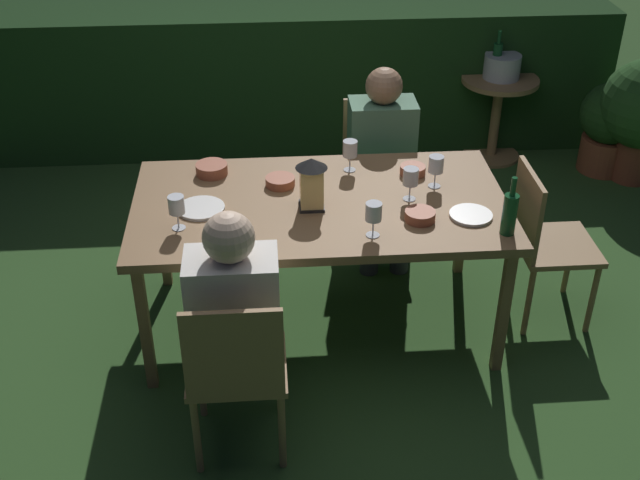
% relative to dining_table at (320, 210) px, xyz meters
% --- Properties ---
extents(ground_plane, '(16.00, 16.00, 0.00)m').
position_rel_dining_table_xyz_m(ground_plane, '(0.00, 0.00, -0.70)').
color(ground_plane, '#2D5123').
extents(dining_table, '(1.85, 1.00, 0.76)m').
position_rel_dining_table_xyz_m(dining_table, '(0.00, 0.00, 0.00)').
color(dining_table, olive).
rests_on(dining_table, ground).
extents(chair_head_far, '(0.40, 0.42, 0.87)m').
position_rel_dining_table_xyz_m(chair_head_far, '(1.17, 0.00, -0.22)').
color(chair_head_far, '#937047').
rests_on(chair_head_far, ground).
extents(chair_side_left_a, '(0.42, 0.40, 0.87)m').
position_rel_dining_table_xyz_m(chair_side_left_a, '(-0.42, -0.89, -0.22)').
color(chair_side_left_a, '#937047').
rests_on(chair_side_left_a, ground).
extents(person_in_cream, '(0.38, 0.47, 1.15)m').
position_rel_dining_table_xyz_m(person_in_cream, '(-0.42, -0.70, -0.07)').
color(person_in_cream, white).
rests_on(person_in_cream, ground).
extents(chair_side_right_b, '(0.42, 0.40, 0.87)m').
position_rel_dining_table_xyz_m(chair_side_right_b, '(0.42, 0.89, -0.22)').
color(chair_side_right_b, '#937047').
rests_on(chair_side_right_b, ground).
extents(person_in_green, '(0.38, 0.47, 1.15)m').
position_rel_dining_table_xyz_m(person_in_green, '(0.42, 0.70, -0.07)').
color(person_in_green, '#4C7A5B').
rests_on(person_in_green, ground).
extents(lantern_centerpiece, '(0.15, 0.15, 0.27)m').
position_rel_dining_table_xyz_m(lantern_centerpiece, '(-0.04, -0.05, 0.20)').
color(lantern_centerpiece, black).
rests_on(lantern_centerpiece, dining_table).
extents(green_bottle_on_table, '(0.07, 0.07, 0.29)m').
position_rel_dining_table_xyz_m(green_bottle_on_table, '(0.84, -0.36, 0.16)').
color(green_bottle_on_table, '#144723').
rests_on(green_bottle_on_table, dining_table).
extents(wine_glass_a, '(0.08, 0.08, 0.17)m').
position_rel_dining_table_xyz_m(wine_glass_a, '(0.18, 0.32, 0.17)').
color(wine_glass_a, silver).
rests_on(wine_glass_a, dining_table).
extents(wine_glass_b, '(0.08, 0.08, 0.17)m').
position_rel_dining_table_xyz_m(wine_glass_b, '(0.59, 0.11, 0.17)').
color(wine_glass_b, silver).
rests_on(wine_glass_b, dining_table).
extents(wine_glass_c, '(0.08, 0.08, 0.17)m').
position_rel_dining_table_xyz_m(wine_glass_c, '(-0.68, -0.20, 0.17)').
color(wine_glass_c, silver).
rests_on(wine_glass_c, dining_table).
extents(wine_glass_d, '(0.08, 0.08, 0.17)m').
position_rel_dining_table_xyz_m(wine_glass_d, '(0.44, -0.01, 0.17)').
color(wine_glass_d, silver).
rests_on(wine_glass_d, dining_table).
extents(wine_glass_e, '(0.08, 0.08, 0.17)m').
position_rel_dining_table_xyz_m(wine_glass_e, '(0.22, -0.33, 0.17)').
color(wine_glass_e, silver).
rests_on(wine_glass_e, dining_table).
extents(plate_a, '(0.23, 0.23, 0.01)m').
position_rel_dining_table_xyz_m(plate_a, '(-0.58, -0.04, 0.06)').
color(plate_a, white).
rests_on(plate_a, dining_table).
extents(plate_b, '(0.21, 0.21, 0.01)m').
position_rel_dining_table_xyz_m(plate_b, '(0.71, -0.20, 0.06)').
color(plate_b, silver).
rests_on(plate_b, dining_table).
extents(bowl_olives, '(0.15, 0.15, 0.05)m').
position_rel_dining_table_xyz_m(bowl_olives, '(-0.19, 0.18, 0.08)').
color(bowl_olives, '#9E5138').
rests_on(bowl_olives, dining_table).
extents(bowl_bread, '(0.17, 0.17, 0.06)m').
position_rel_dining_table_xyz_m(bowl_bread, '(-0.54, 0.33, 0.08)').
color(bowl_bread, '#9E5138').
rests_on(bowl_bread, dining_table).
extents(bowl_salad, '(0.13, 0.13, 0.05)m').
position_rel_dining_table_xyz_m(bowl_salad, '(0.51, 0.25, 0.08)').
color(bowl_salad, '#9E5138').
rests_on(bowl_salad, dining_table).
extents(bowl_dip, '(0.15, 0.15, 0.05)m').
position_rel_dining_table_xyz_m(bowl_dip, '(0.46, -0.22, 0.08)').
color(bowl_dip, '#9E5138').
rests_on(bowl_dip, dining_table).
extents(side_table, '(0.55, 0.55, 0.62)m').
position_rel_dining_table_xyz_m(side_table, '(1.44, 1.91, -0.29)').
color(side_table, '#937047').
rests_on(side_table, ground).
extents(ice_bucket, '(0.26, 0.26, 0.34)m').
position_rel_dining_table_xyz_m(ice_bucket, '(1.44, 1.91, 0.02)').
color(ice_bucket, '#B2B7BF').
rests_on(ice_bucket, side_table).
extents(hedge_backdrop, '(4.63, 0.69, 1.04)m').
position_rel_dining_table_xyz_m(hedge_backdrop, '(0.00, 2.34, -0.18)').
color(hedge_backdrop, '#193816').
rests_on(hedge_backdrop, ground).
extents(potted_plant_by_hedge, '(0.44, 0.44, 0.66)m').
position_rel_dining_table_xyz_m(potted_plant_by_hedge, '(2.19, 1.64, -0.34)').
color(potted_plant_by_hedge, brown).
rests_on(potted_plant_by_hedge, ground).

